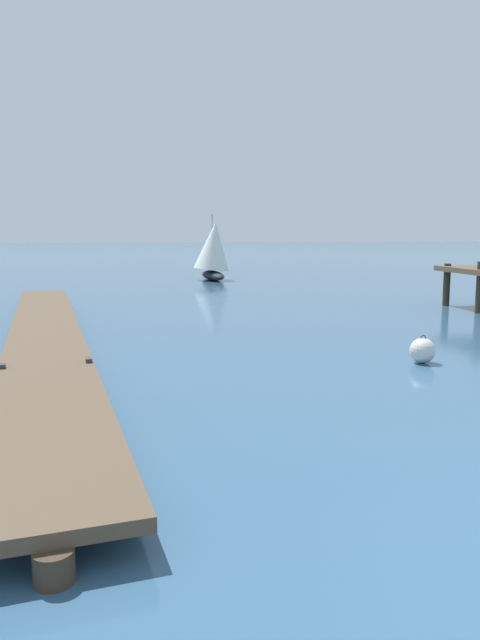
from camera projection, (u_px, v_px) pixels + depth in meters
name	position (u px, v px, depth m)	size (l,w,h in m)	color
floating_dock	(45.00, 333.00, 15.53)	(2.97, 22.89, 0.53)	brown
mooring_buoy	(423.00, 351.00, 13.48)	(0.59, 0.59, 0.66)	silver
distant_sailboat	(213.00, 250.00, 37.45)	(2.62, 4.59, 4.23)	black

